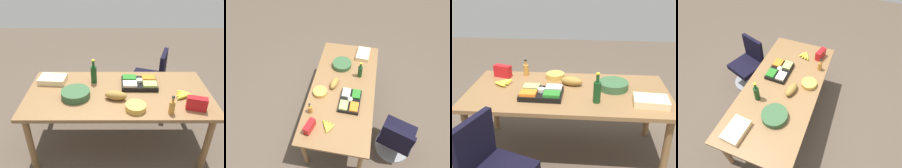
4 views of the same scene
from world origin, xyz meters
TOP-DOWN VIEW (x-y plane):
  - ground_plane at (0.00, 0.00)m, footprint 10.00×10.00m
  - conference_table at (0.00, 0.00)m, footprint 2.09×1.00m
  - banana_bunch at (-0.72, 0.09)m, footprint 0.20×0.19m
  - veggie_tray at (-0.25, -0.15)m, footprint 0.43×0.31m
  - salad_bowl at (0.47, 0.09)m, footprint 0.39×0.39m
  - wine_bottle at (0.29, -0.23)m, footprint 0.09×0.09m
  - chip_bowl at (-0.17, 0.33)m, footprint 0.25×0.25m
  - sheet_cake at (0.80, -0.24)m, footprint 0.34×0.24m
  - dressing_bottle at (-0.52, 0.38)m, footprint 0.07×0.07m
  - chip_bag_red at (-0.78, 0.32)m, footprint 0.21×0.13m
  - bread_loaf at (0.03, 0.14)m, footprint 0.26×0.15m

SIDE VIEW (x-z plane):
  - ground_plane at x=0.00m, z-range 0.00..0.00m
  - conference_table at x=0.00m, z-range 0.31..1.08m
  - banana_bunch at x=-0.72m, z-range 0.78..0.81m
  - chip_bowl at x=-0.17m, z-range 0.77..0.83m
  - sheet_cake at x=0.80m, z-range 0.77..0.84m
  - veggie_tray at x=-0.25m, z-range 0.76..0.85m
  - salad_bowl at x=0.47m, z-range 0.77..0.85m
  - bread_loaf at x=0.03m, z-range 0.77..0.87m
  - chip_bag_red at x=-0.78m, z-range 0.77..0.91m
  - dressing_bottle at x=-0.52m, z-range 0.75..0.94m
  - wine_bottle at x=0.29m, z-range 0.74..1.04m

